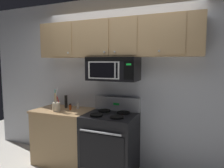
% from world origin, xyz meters
% --- Properties ---
extents(back_wall, '(5.20, 0.10, 2.70)m').
position_xyz_m(back_wall, '(0.00, 0.79, 1.35)').
color(back_wall, silver).
rests_on(back_wall, ground_plane).
extents(stove_range, '(0.76, 0.69, 1.12)m').
position_xyz_m(stove_range, '(0.00, 0.42, 0.47)').
color(stove_range, black).
rests_on(stove_range, ground_plane).
extents(over_range_microwave, '(0.76, 0.43, 0.35)m').
position_xyz_m(over_range_microwave, '(-0.00, 0.54, 1.58)').
color(over_range_microwave, black).
extents(upper_cabinets, '(2.50, 0.36, 0.55)m').
position_xyz_m(upper_cabinets, '(-0.00, 0.57, 2.02)').
color(upper_cabinets, tan).
extents(counter_segment, '(0.93, 0.65, 0.90)m').
position_xyz_m(counter_segment, '(-0.84, 0.43, 0.45)').
color(counter_segment, tan).
rests_on(counter_segment, ground_plane).
extents(utensil_crock_cream, '(0.12, 0.12, 0.37)m').
position_xyz_m(utensil_crock_cream, '(-0.87, 0.29, 0.99)').
color(utensil_crock_cream, beige).
rests_on(utensil_crock_cream, counter_segment).
extents(salt_shaker, '(0.05, 0.05, 0.11)m').
position_xyz_m(salt_shaker, '(-0.65, 0.56, 0.95)').
color(salt_shaker, white).
rests_on(salt_shaker, counter_segment).
extents(pepper_mill, '(0.05, 0.05, 0.21)m').
position_xyz_m(pepper_mill, '(-0.87, 0.55, 1.01)').
color(pepper_mill, black).
rests_on(pepper_mill, counter_segment).
extents(spice_jar, '(0.04, 0.04, 0.10)m').
position_xyz_m(spice_jar, '(-0.73, 0.46, 0.95)').
color(spice_jar, '#C64C19').
rests_on(spice_jar, counter_segment).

